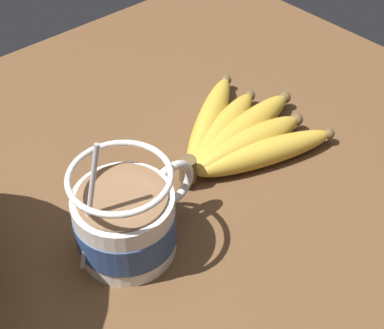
# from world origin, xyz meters

# --- Properties ---
(table) EXTENTS (0.92, 0.92, 0.04)m
(table) POSITION_xyz_m (0.00, 0.00, 0.02)
(table) COLOR brown
(table) RESTS_ON ground
(coffee_mug) EXTENTS (0.14, 0.10, 0.15)m
(coffee_mug) POSITION_xyz_m (-0.08, 0.03, 0.08)
(coffee_mug) COLOR white
(coffee_mug) RESTS_ON table
(banana_bunch) EXTENTS (0.21, 0.20, 0.04)m
(banana_bunch) POSITION_xyz_m (0.12, 0.07, 0.06)
(banana_bunch) COLOR brown
(banana_bunch) RESTS_ON table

